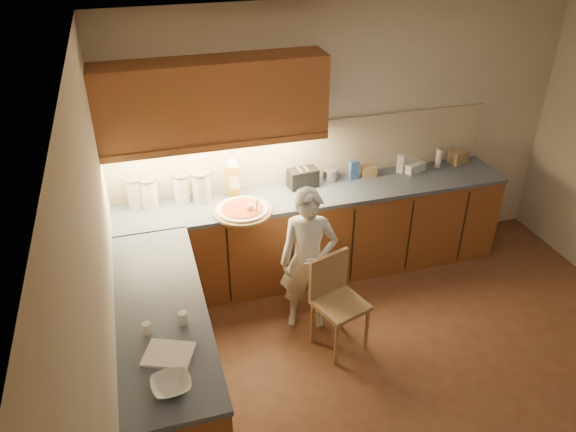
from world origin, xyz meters
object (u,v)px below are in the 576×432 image
object	(u,v)px
wooden_chair	(336,296)
toaster	(303,178)
child	(308,261)
pizza_on_board	(243,210)
oil_jug	(233,180)

from	to	relation	value
wooden_chair	toaster	bearing A→B (deg)	68.10
child	toaster	distance (m)	0.94
child	toaster	bearing A→B (deg)	92.88
wooden_chair	toaster	world-z (taller)	toaster
pizza_on_board	oil_jug	xyz separation A→B (m)	(-0.01, 0.34, 0.14)
child	pizza_on_board	bearing A→B (deg)	146.88
oil_jug	toaster	bearing A→B (deg)	-0.90
pizza_on_board	child	world-z (taller)	child
child	toaster	xyz separation A→B (m)	(0.22, 0.85, 0.34)
child	wooden_chair	size ratio (longest dim) A/B	1.58
wooden_chair	pizza_on_board	bearing A→B (deg)	106.73
pizza_on_board	oil_jug	bearing A→B (deg)	91.93
pizza_on_board	wooden_chair	size ratio (longest dim) A/B	0.62
pizza_on_board	wooden_chair	world-z (taller)	pizza_on_board
pizza_on_board	wooden_chair	bearing A→B (deg)	-55.08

